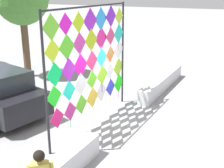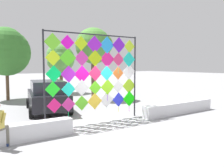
{
  "view_description": "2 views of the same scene",
  "coord_description": "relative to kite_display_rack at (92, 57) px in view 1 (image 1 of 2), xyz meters",
  "views": [
    {
      "loc": [
        -8.11,
        -4.1,
        4.32
      ],
      "look_at": [
        0.11,
        0.13,
        1.34
      ],
      "focal_mm": 47.92,
      "sensor_mm": 36.0,
      "label": 1
    },
    {
      "loc": [
        -5.43,
        -8.16,
        2.52
      ],
      "look_at": [
        0.25,
        0.1,
        1.69
      ],
      "focal_mm": 37.76,
      "sensor_mm": 36.0,
      "label": 2
    }
  ],
  "objects": [
    {
      "name": "plaza_ledge_right",
      "position": [
        4.43,
        -0.94,
        -1.96
      ],
      "size": [
        4.72,
        0.45,
        0.59
      ],
      "primitive_type": "cube",
      "color": "silver",
      "rests_on": "ground"
    },
    {
      "name": "kite_display_rack",
      "position": [
        0.0,
        0.0,
        0.0
      ],
      "size": [
        4.53,
        0.14,
        3.85
      ],
      "color": "#232328",
      "rests_on": "ground"
    },
    {
      "name": "ground",
      "position": [
        0.2,
        -0.67,
        -2.25
      ],
      "size": [
        120.0,
        120.0,
        0.0
      ],
      "primitive_type": "plane",
      "color": "gray"
    }
  ]
}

